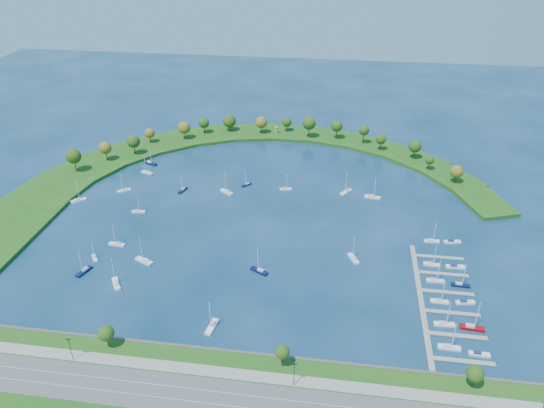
# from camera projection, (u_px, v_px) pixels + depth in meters

# --- Properties ---
(ground) EXTENTS (700.00, 700.00, 0.00)m
(ground) POSITION_uv_depth(u_px,v_px,m) (262.00, 214.00, 280.26)
(ground) COLOR #072D45
(ground) RESTS_ON ground
(south_shoreline) EXTENTS (420.00, 43.10, 11.60)m
(south_shoreline) POSITION_uv_depth(u_px,v_px,m) (203.00, 395.00, 173.72)
(south_shoreline) COLOR #1C5216
(south_shoreline) RESTS_ON ground
(breakwater) EXTENTS (286.74, 247.64, 2.00)m
(breakwater) POSITION_uv_depth(u_px,v_px,m) (202.00, 169.00, 327.65)
(breakwater) COLOR #1C5216
(breakwater) RESTS_ON ground
(breakwater_trees) EXTENTS (239.42, 95.26, 15.51)m
(breakwater_trees) POSITION_uv_depth(u_px,v_px,m) (251.00, 135.00, 352.98)
(breakwater_trees) COLOR #382314
(breakwater_trees) RESTS_ON breakwater
(harbor_tower) EXTENTS (2.60, 2.60, 4.49)m
(harbor_tower) POSITION_uv_depth(u_px,v_px,m) (277.00, 130.00, 377.86)
(harbor_tower) COLOR gray
(harbor_tower) RESTS_ON breakwater
(dock_system) EXTENTS (24.28, 82.00, 1.60)m
(dock_system) POSITION_uv_depth(u_px,v_px,m) (439.00, 301.00, 216.71)
(dock_system) COLOR gray
(dock_system) RESTS_ON ground
(moored_boat_0) EXTENTS (9.24, 3.89, 13.17)m
(moored_boat_0) POSITION_uv_depth(u_px,v_px,m) (372.00, 196.00, 295.90)
(moored_boat_0) COLOR white
(moored_boat_0) RESTS_ON ground
(moored_boat_1) EXTENTS (8.72, 6.97, 12.99)m
(moored_boat_1) POSITION_uv_depth(u_px,v_px,m) (227.00, 191.00, 301.30)
(moored_boat_1) COLOR white
(moored_boat_1) RESTS_ON ground
(moored_boat_2) EXTENTS (5.14, 6.17, 9.30)m
(moored_boat_2) POSITION_uv_depth(u_px,v_px,m) (94.00, 257.00, 243.67)
(moored_boat_2) COLOR white
(moored_boat_2) RESTS_ON ground
(moored_boat_3) EXTENTS (7.62, 6.19, 11.41)m
(moored_boat_3) POSITION_uv_depth(u_px,v_px,m) (124.00, 190.00, 303.11)
(moored_boat_3) COLOR white
(moored_boat_3) RESTS_ON ground
(moored_boat_4) EXTENTS (9.22, 5.71, 13.14)m
(moored_boat_4) POSITION_uv_depth(u_px,v_px,m) (151.00, 163.00, 335.98)
(moored_boat_4) COLOR #09133C
(moored_boat_4) RESTS_ON ground
(moored_boat_5) EXTENTS (7.02, 9.05, 13.37)m
(moored_boat_5) POSITION_uv_depth(u_px,v_px,m) (116.00, 283.00, 226.37)
(moored_boat_5) COLOR white
(moored_boat_5) RESTS_ON ground
(moored_boat_6) EXTENTS (4.21, 8.04, 11.38)m
(moored_boat_6) POSITION_uv_depth(u_px,v_px,m) (183.00, 190.00, 303.37)
(moored_boat_6) COLOR #09133C
(moored_boat_6) RESTS_ON ground
(moored_boat_7) EXTENTS (5.78, 8.66, 12.44)m
(moored_boat_7) POSITION_uv_depth(u_px,v_px,m) (353.00, 258.00, 243.03)
(moored_boat_7) COLOR white
(moored_boat_7) RESTS_ON ground
(moored_boat_8) EXTENTS (9.62, 6.33, 13.80)m
(moored_boat_8) POSITION_uv_depth(u_px,v_px,m) (144.00, 260.00, 241.30)
(moored_boat_8) COLOR white
(moored_boat_8) RESTS_ON ground
(moored_boat_9) EXTENTS (8.37, 5.07, 11.91)m
(moored_boat_9) POSITION_uv_depth(u_px,v_px,m) (147.00, 172.00, 324.06)
(moored_boat_9) COLOR white
(moored_boat_9) RESTS_ON ground
(moored_boat_10) EXTENTS (7.30, 2.71, 10.49)m
(moored_boat_10) POSITION_uv_depth(u_px,v_px,m) (138.00, 211.00, 281.59)
(moored_boat_10) COLOR white
(moored_boat_10) RESTS_ON ground
(moored_boat_11) EXTENTS (8.90, 6.36, 12.92)m
(moored_boat_11) POSITION_uv_depth(u_px,v_px,m) (259.00, 270.00, 234.54)
(moored_boat_11) COLOR #09133C
(moored_boat_11) RESTS_ON ground
(moored_boat_12) EXTENTS (7.04, 8.57, 12.87)m
(moored_boat_12) POSITION_uv_depth(u_px,v_px,m) (346.00, 191.00, 301.43)
(moored_boat_12) COLOR white
(moored_boat_12) RESTS_ON ground
(moored_boat_13) EXTENTS (7.98, 7.58, 12.65)m
(moored_boat_13) POSITION_uv_depth(u_px,v_px,m) (78.00, 200.00, 292.47)
(moored_boat_13) COLOR white
(moored_boat_13) RESTS_ON ground
(moored_boat_14) EXTENTS (5.61, 6.30, 9.72)m
(moored_boat_14) POSITION_uv_depth(u_px,v_px,m) (247.00, 184.00, 309.71)
(moored_boat_14) COLOR #09133C
(moored_boat_14) RESTS_ON ground
(moored_boat_15) EXTENTS (7.28, 3.65, 10.30)m
(moored_boat_15) POSITION_uv_depth(u_px,v_px,m) (286.00, 188.00, 304.80)
(moored_boat_15) COLOR white
(moored_boat_15) RESTS_ON ground
(moored_boat_16) EXTENTS (4.96, 8.89, 12.60)m
(moored_boat_16) POSITION_uv_depth(u_px,v_px,m) (84.00, 271.00, 234.35)
(moored_boat_16) COLOR #09133C
(moored_boat_16) RESTS_ON ground
(moored_boat_17) EXTENTS (8.24, 3.03, 11.84)m
(moored_boat_17) POSITION_uv_depth(u_px,v_px,m) (117.00, 244.00, 253.61)
(moored_boat_17) COLOR white
(moored_boat_17) RESTS_ON ground
(moored_boat_18) EXTENTS (3.75, 9.39, 13.41)m
(moored_boat_18) POSITION_uv_depth(u_px,v_px,m) (212.00, 326.00, 202.85)
(moored_boat_18) COLOR white
(moored_boat_18) RESTS_ON ground
(docked_boat_0) EXTENTS (8.44, 2.57, 12.32)m
(docked_boat_0) POSITION_uv_depth(u_px,v_px,m) (449.00, 347.00, 193.11)
(docked_boat_0) COLOR white
(docked_boat_0) RESTS_ON ground
(docked_boat_1) EXTENTS (7.76, 2.45, 1.57)m
(docked_boat_1) POSITION_uv_depth(u_px,v_px,m) (479.00, 354.00, 190.40)
(docked_boat_1) COLOR white
(docked_boat_1) RESTS_ON ground
(docked_boat_2) EXTENTS (8.22, 2.66, 11.94)m
(docked_boat_2) POSITION_uv_depth(u_px,v_px,m) (444.00, 324.00, 204.08)
(docked_boat_2) COLOR white
(docked_boat_2) RESTS_ON ground
(docked_boat_3) EXTENTS (9.46, 3.27, 13.67)m
(docked_boat_3) POSITION_uv_depth(u_px,v_px,m) (472.00, 327.00, 202.27)
(docked_boat_3) COLOR maroon
(docked_boat_3) RESTS_ON ground
(docked_boat_4) EXTENTS (7.51, 2.29, 10.96)m
(docked_boat_4) POSITION_uv_depth(u_px,v_px,m) (439.00, 301.00, 216.21)
(docked_boat_4) COLOR white
(docked_boat_4) RESTS_ON ground
(docked_boat_5) EXTENTS (8.19, 3.46, 1.62)m
(docked_boat_5) POSITION_uv_depth(u_px,v_px,m) (465.00, 302.00, 215.80)
(docked_boat_5) COLOR white
(docked_boat_5) RESTS_ON ground
(docked_boat_6) EXTENTS (7.85, 2.32, 11.49)m
(docked_boat_6) POSITION_uv_depth(u_px,v_px,m) (435.00, 280.00, 228.38)
(docked_boat_6) COLOR white
(docked_boat_6) RESTS_ON ground
(docked_boat_7) EXTENTS (8.08, 2.62, 11.73)m
(docked_boat_7) POSITION_uv_depth(u_px,v_px,m) (460.00, 284.00, 225.73)
(docked_boat_7) COLOR #09133C
(docked_boat_7) RESTS_ON ground
(docked_boat_8) EXTENTS (7.64, 2.55, 11.07)m
(docked_boat_8) POSITION_uv_depth(u_px,v_px,m) (432.00, 264.00, 239.05)
(docked_boat_8) COLOR white
(docked_boat_8) RESTS_ON ground
(docked_boat_9) EXTENTS (8.68, 3.02, 1.74)m
(docked_boat_9) POSITION_uv_depth(u_px,v_px,m) (455.00, 267.00, 237.50)
(docked_boat_9) COLOR white
(docked_boat_9) RESTS_ON ground
(docked_boat_10) EXTENTS (7.57, 2.61, 10.93)m
(docked_boat_10) POSITION_uv_depth(u_px,v_px,m) (432.00, 240.00, 256.15)
(docked_boat_10) COLOR white
(docked_boat_10) RESTS_ON ground
(docked_boat_11) EXTENTS (8.37, 3.63, 1.65)m
(docked_boat_11) POSITION_uv_depth(u_px,v_px,m) (452.00, 242.00, 255.70)
(docked_boat_11) COLOR white
(docked_boat_11) RESTS_ON ground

